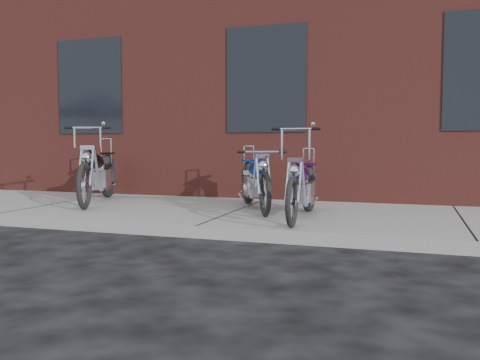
% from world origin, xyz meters
% --- Properties ---
extents(ground, '(120.00, 120.00, 0.00)m').
position_xyz_m(ground, '(0.00, 0.00, 0.00)').
color(ground, black).
rests_on(ground, ground).
extents(sidewalk, '(22.00, 3.00, 0.15)m').
position_xyz_m(sidewalk, '(0.00, 1.50, 0.07)').
color(sidewalk, gray).
rests_on(sidewalk, ground).
extents(building_brick, '(22.00, 10.00, 8.00)m').
position_xyz_m(building_brick, '(0.00, 8.00, 4.00)').
color(building_brick, maroon).
rests_on(building_brick, ground).
extents(chopper_purple, '(0.50, 2.05, 1.15)m').
position_xyz_m(chopper_purple, '(1.05, 1.00, 0.52)').
color(chopper_purple, black).
rests_on(chopper_purple, sidewalk).
extents(chopper_blue, '(1.02, 1.94, 0.92)m').
position_xyz_m(chopper_blue, '(0.22, 1.66, 0.53)').
color(chopper_blue, black).
rests_on(chopper_blue, sidewalk).
extents(chopper_third, '(1.00, 2.27, 1.22)m').
position_xyz_m(chopper_third, '(-2.46, 1.67, 0.58)').
color(chopper_third, black).
rests_on(chopper_third, sidewalk).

